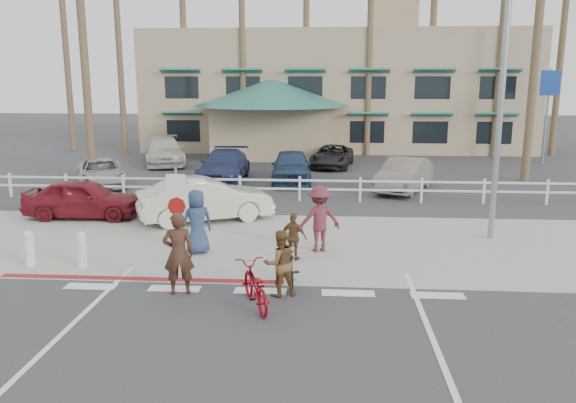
# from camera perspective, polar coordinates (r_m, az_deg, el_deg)

# --- Properties ---
(ground) EXTENTS (140.00, 140.00, 0.00)m
(ground) POSITION_cam_1_polar(r_m,az_deg,el_deg) (12.47, -3.16, -10.12)
(ground) COLOR #333335
(bike_path) EXTENTS (12.00, 16.00, 0.01)m
(bike_path) POSITION_cam_1_polar(r_m,az_deg,el_deg) (10.66, -4.54, -14.16)
(bike_path) COLOR #333335
(bike_path) RESTS_ON ground
(sidewalk_plaza) EXTENTS (22.00, 7.00, 0.01)m
(sidewalk_plaza) POSITION_cam_1_polar(r_m,az_deg,el_deg) (16.69, -1.23, -4.26)
(sidewalk_plaza) COLOR gray
(sidewalk_plaza) RESTS_ON ground
(cross_street) EXTENTS (40.00, 5.00, 0.01)m
(cross_street) POSITION_cam_1_polar(r_m,az_deg,el_deg) (20.55, -0.20, -1.11)
(cross_street) COLOR #333335
(cross_street) RESTS_ON ground
(parking_lot) EXTENTS (50.00, 16.00, 0.01)m
(parking_lot) POSITION_cam_1_polar(r_m,az_deg,el_deg) (29.86, 1.16, 3.07)
(parking_lot) COLOR #333335
(parking_lot) RESTS_ON ground
(curb_red) EXTENTS (7.00, 0.25, 0.02)m
(curb_red) POSITION_cam_1_polar(r_m,az_deg,el_deg) (14.22, -14.73, -7.61)
(curb_red) COLOR maroon
(curb_red) RESTS_ON ground
(rail_fence) EXTENTS (29.40, 0.16, 1.00)m
(rail_fence) POSITION_cam_1_polar(r_m,az_deg,el_deg) (22.37, 1.45, 1.28)
(rail_fence) COLOR silver
(rail_fence) RESTS_ON ground
(building) EXTENTS (28.00, 16.00, 11.30)m
(building) POSITION_cam_1_polar(r_m,az_deg,el_deg) (42.46, 4.89, 13.38)
(building) COLOR tan
(building) RESTS_ON ground
(sign_post) EXTENTS (0.50, 0.10, 2.90)m
(sign_post) POSITION_cam_1_polar(r_m,az_deg,el_deg) (14.53, -11.17, -1.09)
(sign_post) COLOR gray
(sign_post) RESTS_ON ground
(bollard_0) EXTENTS (0.26, 0.26, 0.95)m
(bollard_0) POSITION_cam_1_polar(r_m,az_deg,el_deg) (15.44, -20.23, -4.59)
(bollard_0) COLOR silver
(bollard_0) RESTS_ON ground
(bollard_1) EXTENTS (0.26, 0.26, 0.95)m
(bollard_1) POSITION_cam_1_polar(r_m,az_deg,el_deg) (16.06, -24.80, -4.33)
(bollard_1) COLOR silver
(bollard_1) RESTS_ON ground
(streetlight_0) EXTENTS (0.60, 2.00, 9.00)m
(streetlight_0) POSITION_cam_1_polar(r_m,az_deg,el_deg) (17.67, 20.91, 10.65)
(streetlight_0) COLOR gray
(streetlight_0) RESTS_ON ground
(streetlight_1) EXTENTS (0.60, 2.00, 9.50)m
(streetlight_1) POSITION_cam_1_polar(r_m,az_deg,el_deg) (36.97, 21.02, 11.42)
(streetlight_1) COLOR gray
(streetlight_1) RESTS_ON ground
(info_sign) EXTENTS (1.20, 0.16, 5.60)m
(info_sign) POSITION_cam_1_polar(r_m,az_deg,el_deg) (35.76, 24.79, 7.98)
(info_sign) COLOR navy
(info_sign) RESTS_ON ground
(palm_0) EXTENTS (4.00, 4.00, 15.00)m
(palm_0) POSITION_cam_1_polar(r_m,az_deg,el_deg) (41.42, -21.71, 15.18)
(palm_0) COLOR #1D4D1D
(palm_0) RESTS_ON ground
(palm_1) EXTENTS (4.00, 4.00, 13.00)m
(palm_1) POSITION_cam_1_polar(r_m,az_deg,el_deg) (38.90, -16.76, 14.29)
(palm_1) COLOR #1D4D1D
(palm_1) RESTS_ON ground
(palm_2) EXTENTS (4.00, 4.00, 16.00)m
(palm_2) POSITION_cam_1_polar(r_m,az_deg,el_deg) (38.77, -10.58, 16.82)
(palm_2) COLOR #1D4D1D
(palm_2) RESTS_ON ground
(palm_3) EXTENTS (4.00, 4.00, 14.00)m
(palm_3) POSITION_cam_1_polar(r_m,az_deg,el_deg) (36.92, -4.66, 15.66)
(palm_3) COLOR #1D4D1D
(palm_3) RESTS_ON ground
(palm_4) EXTENTS (4.00, 4.00, 15.00)m
(palm_4) POSITION_cam_1_polar(r_m,az_deg,el_deg) (37.58, 1.86, 16.40)
(palm_4) COLOR #1D4D1D
(palm_4) RESTS_ON ground
(palm_5) EXTENTS (4.00, 4.00, 13.00)m
(palm_5) POSITION_cam_1_polar(r_m,az_deg,el_deg) (36.57, 8.28, 14.83)
(palm_5) COLOR #1D4D1D
(palm_5) RESTS_ON ground
(palm_6) EXTENTS (4.00, 4.00, 17.00)m
(palm_6) POSITION_cam_1_polar(r_m,az_deg,el_deg) (38.19, 14.55, 17.47)
(palm_6) COLOR #1D4D1D
(palm_6) RESTS_ON ground
(palm_7) EXTENTS (4.00, 4.00, 14.00)m
(palm_7) POSITION_cam_1_polar(r_m,az_deg,el_deg) (38.00, 20.84, 14.84)
(palm_7) COLOR #1D4D1D
(palm_7) RESTS_ON ground
(palm_8) EXTENTS (4.00, 4.00, 15.00)m
(palm_8) POSITION_cam_1_polar(r_m,az_deg,el_deg) (40.25, 26.13, 14.93)
(palm_8) COLOR #1D4D1D
(palm_8) RESTS_ON ground
(palm_10) EXTENTS (4.00, 4.00, 12.00)m
(palm_10) POSITION_cam_1_polar(r_m,az_deg,el_deg) (28.86, -20.02, 13.99)
(palm_10) COLOR #1D4D1D
(palm_10) RESTS_ON ground
(palm_11) EXTENTS (4.00, 4.00, 14.00)m
(palm_11) POSITION_cam_1_polar(r_m,az_deg,el_deg) (29.13, 24.05, 15.64)
(palm_11) COLOR #1D4D1D
(palm_11) RESTS_ON ground
(bike_red) EXTENTS (1.26, 1.91, 0.95)m
(bike_red) POSITION_cam_1_polar(r_m,az_deg,el_deg) (12.04, -3.41, -8.54)
(bike_red) COLOR maroon
(bike_red) RESTS_ON ground
(rider_red) EXTENTS (0.77, 0.58, 1.90)m
(rider_red) POSITION_cam_1_polar(r_m,az_deg,el_deg) (12.82, -11.07, -5.20)
(rider_red) COLOR #3C2218
(rider_red) RESTS_ON ground
(bike_black) EXTENTS (0.68, 1.61, 0.94)m
(bike_black) POSITION_cam_1_polar(r_m,az_deg,el_deg) (13.24, 0.18, -6.58)
(bike_black) COLOR black
(bike_black) RESTS_ON ground
(rider_black) EXTENTS (0.91, 0.82, 1.52)m
(rider_black) POSITION_cam_1_polar(r_m,az_deg,el_deg) (12.53, -0.84, -6.29)
(rider_black) COLOR brown
(rider_black) RESTS_ON ground
(pedestrian_a) EXTENTS (1.36, 1.02, 1.88)m
(pedestrian_a) POSITION_cam_1_polar(r_m,az_deg,el_deg) (15.75, 3.19, -1.77)
(pedestrian_a) COLOR maroon
(pedestrian_a) RESTS_ON ground
(pedestrian_child) EXTENTS (0.82, 0.58, 1.29)m
(pedestrian_child) POSITION_cam_1_polar(r_m,az_deg,el_deg) (14.99, 0.59, -3.63)
(pedestrian_child) COLOR brown
(pedestrian_child) RESTS_ON ground
(pedestrian_b) EXTENTS (1.05, 0.97, 1.81)m
(pedestrian_b) POSITION_cam_1_polar(r_m,az_deg,el_deg) (15.74, -9.24, -2.05)
(pedestrian_b) COLOR navy
(pedestrian_b) RESTS_ON ground
(car_white_sedan) EXTENTS (4.79, 3.34, 1.50)m
(car_white_sedan) POSITION_cam_1_polar(r_m,az_deg,el_deg) (19.39, -8.38, 0.20)
(car_white_sedan) COLOR beige
(car_white_sedan) RESTS_ON ground
(car_red_compact) EXTENTS (4.09, 1.75, 1.38)m
(car_red_compact) POSITION_cam_1_polar(r_m,az_deg,el_deg) (20.91, -20.06, 0.29)
(car_red_compact) COLOR maroon
(car_red_compact) RESTS_ON ground
(lot_car_0) EXTENTS (3.72, 4.87, 1.23)m
(lot_car_0) POSITION_cam_1_polar(r_m,az_deg,el_deg) (27.00, -18.45, 2.78)
(lot_car_0) COLOR #9A9CA1
(lot_car_0) RESTS_ON ground
(lot_car_1) EXTENTS (2.13, 5.09, 1.47)m
(lot_car_1) POSITION_cam_1_polar(r_m,az_deg,el_deg) (27.09, -6.52, 3.62)
(lot_car_1) COLOR navy
(lot_car_1) RESTS_ON ground
(lot_car_2) EXTENTS (2.09, 4.61, 1.53)m
(lot_car_2) POSITION_cam_1_polar(r_m,az_deg,el_deg) (26.48, 0.34, 3.57)
(lot_car_2) COLOR navy
(lot_car_2) RESTS_ON ground
(lot_car_3) EXTENTS (3.13, 4.57, 1.43)m
(lot_car_3) POSITION_cam_1_polar(r_m,az_deg,el_deg) (25.00, 11.71, 2.68)
(lot_car_3) COLOR slate
(lot_car_3) RESTS_ON ground
(lot_car_4) EXTENTS (3.72, 5.66, 1.52)m
(lot_car_4) POSITION_cam_1_polar(r_m,az_deg,el_deg) (33.16, -12.47, 5.02)
(lot_car_4) COLOR beige
(lot_car_4) RESTS_ON ground
(lot_car_5) EXTENTS (2.64, 4.64, 1.22)m
(lot_car_5) POSITION_cam_1_polar(r_m,az_deg,el_deg) (31.42, 4.50, 4.61)
(lot_car_5) COLOR black
(lot_car_5) RESTS_ON ground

